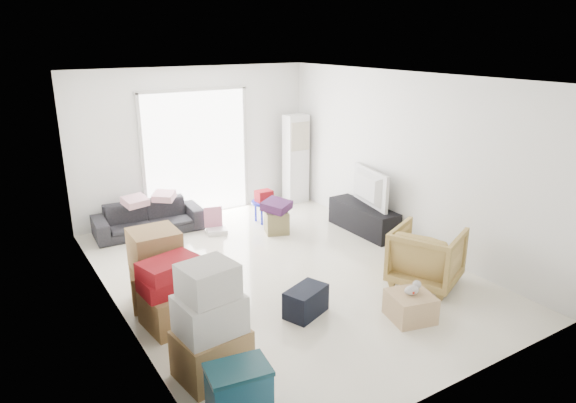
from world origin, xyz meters
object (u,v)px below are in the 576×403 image
(tv_console, at_px, (363,218))
(armchair, at_px, (427,254))
(kids_table, at_px, (264,200))
(wood_crate, at_px, (410,306))
(sofa, at_px, (148,213))
(ac_tower, at_px, (296,159))
(television, at_px, (364,201))
(ottoman, at_px, (277,222))
(storage_bins, at_px, (239,398))

(tv_console, xyz_separation_m, armchair, (-0.55, -1.94, 0.20))
(kids_table, xyz_separation_m, wood_crate, (-0.19, -3.81, -0.26))
(tv_console, bearing_deg, wood_crate, -118.93)
(sofa, relative_size, kids_table, 3.02)
(ac_tower, xyz_separation_m, television, (0.05, -2.05, -0.34))
(armchair, bearing_deg, ottoman, -9.44)
(kids_table, bearing_deg, television, -47.59)
(tv_console, bearing_deg, storage_bins, -142.24)
(ottoman, relative_size, wood_crate, 0.78)
(ac_tower, relative_size, sofa, 0.98)
(sofa, height_order, wood_crate, sofa)
(television, xyz_separation_m, kids_table, (-1.20, 1.31, -0.12))
(storage_bins, relative_size, kids_table, 1.02)
(tv_console, xyz_separation_m, kids_table, (-1.20, 1.31, 0.18))
(ottoman, bearing_deg, ac_tower, 46.69)
(tv_console, bearing_deg, television, 0.00)
(storage_bins, bearing_deg, wood_crate, 11.63)
(television, bearing_deg, tv_console, 0.00)
(wood_crate, bearing_deg, ac_tower, 73.66)
(storage_bins, xyz_separation_m, wood_crate, (2.52, 0.52, -0.14))
(armchair, xyz_separation_m, wood_crate, (-0.83, -0.56, -0.27))
(ac_tower, height_order, armchair, ac_tower)
(ac_tower, xyz_separation_m, sofa, (-3.07, -0.15, -0.53))
(armchair, height_order, wood_crate, armchair)
(kids_table, bearing_deg, storage_bins, -121.95)
(ottoman, bearing_deg, tv_console, -30.20)
(storage_bins, xyz_separation_m, ottoman, (2.62, 3.76, -0.11))
(armchair, bearing_deg, tv_console, -40.42)
(sofa, height_order, ottoman, sofa)
(television, relative_size, storage_bins, 1.80)
(television, distance_m, wood_crate, 2.88)
(armchair, bearing_deg, television, -40.42)
(armchair, bearing_deg, ac_tower, -31.75)
(television, bearing_deg, storage_bins, 139.50)
(television, height_order, ottoman, television)
(ac_tower, relative_size, armchair, 2.01)
(storage_bins, height_order, wood_crate, storage_bins)
(kids_table, bearing_deg, armchair, -78.73)
(ac_tower, height_order, kids_table, ac_tower)
(tv_console, xyz_separation_m, ottoman, (-1.28, 0.74, -0.05))
(tv_console, relative_size, wood_crate, 2.91)
(kids_table, bearing_deg, ac_tower, 32.58)
(ac_tower, bearing_deg, television, -88.60)
(sofa, bearing_deg, storage_bins, -95.56)
(television, relative_size, ottoman, 2.87)
(television, xyz_separation_m, wood_crate, (-1.38, -2.50, -0.38))
(wood_crate, bearing_deg, ottoman, 88.13)
(sofa, height_order, storage_bins, sofa)
(ottoman, height_order, kids_table, kids_table)
(ac_tower, height_order, sofa, ac_tower)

